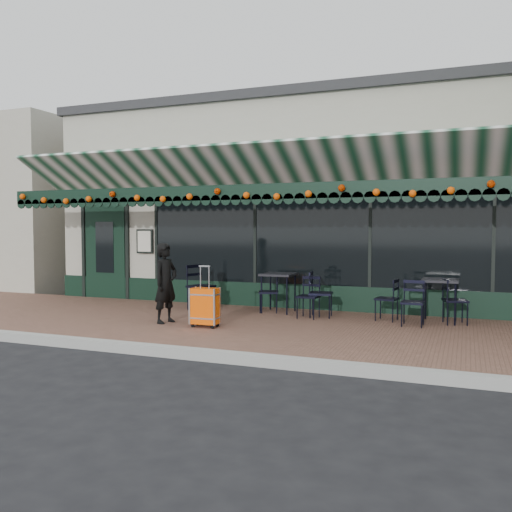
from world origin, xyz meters
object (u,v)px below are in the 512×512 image
at_px(cafe_table_b, 278,277).
at_px(chair_b_right, 321,294).
at_px(chair_b_left, 269,292).
at_px(cafe_table_a, 440,284).
at_px(chair_a_left, 387,299).
at_px(chair_a_front, 413,303).
at_px(suitcase, 205,307).
at_px(chair_b_front, 308,297).
at_px(chair_solo, 201,287).
at_px(chair_a_right, 455,301).
at_px(woman, 166,283).

xyz_separation_m(cafe_table_b, chair_b_right, (0.92, -0.26, -0.26)).
bearing_deg(chair_b_left, cafe_table_a, 72.87).
height_order(cafe_table_a, chair_b_right, chair_b_right).
bearing_deg(chair_a_left, chair_a_front, 58.85).
relative_size(suitcase, cafe_table_a, 1.35).
bearing_deg(cafe_table_a, chair_b_right, -174.00).
height_order(chair_b_right, chair_b_front, chair_b_right).
relative_size(cafe_table_a, chair_b_front, 0.98).
xyz_separation_m(cafe_table_a, chair_solo, (-4.58, -0.20, -0.22)).
height_order(chair_a_left, chair_b_front, chair_b_front).
relative_size(chair_a_front, chair_solo, 0.84).
height_order(cafe_table_b, chair_a_right, chair_a_right).
distance_m(cafe_table_a, chair_b_left, 3.20).
xyz_separation_m(suitcase, chair_a_left, (2.74, 1.76, 0.04)).
bearing_deg(chair_a_front, chair_a_left, 141.50).
bearing_deg(chair_solo, cafe_table_a, -69.99).
bearing_deg(chair_a_left, chair_b_right, -78.88).
bearing_deg(suitcase, woman, 169.17).
xyz_separation_m(chair_a_right, chair_b_right, (-2.34, -0.12, 0.03)).
distance_m(chair_a_front, chair_b_front, 1.87).
bearing_deg(chair_solo, chair_b_front, -77.58).
xyz_separation_m(chair_b_right, chair_b_front, (-0.19, -0.19, -0.04)).
bearing_deg(chair_b_left, chair_a_left, 69.13).
xyz_separation_m(chair_a_front, chair_b_right, (-1.68, 0.34, 0.04)).
xyz_separation_m(cafe_table_b, chair_a_right, (3.26, -0.14, -0.29)).
bearing_deg(cafe_table_b, cafe_table_a, -0.82).
bearing_deg(cafe_table_b, chair_b_right, -15.85).
distance_m(chair_a_right, chair_b_right, 2.34).
height_order(cafe_table_b, chair_b_right, chair_b_right).
height_order(suitcase, chair_a_front, suitcase).
height_order(chair_a_front, chair_b_front, chair_a_front).
xyz_separation_m(cafe_table_b, chair_a_front, (2.60, -0.60, -0.30)).
bearing_deg(chair_a_left, chair_a_right, 101.26).
relative_size(cafe_table_b, chair_b_left, 0.98).
bearing_deg(chair_b_left, chair_b_front, 49.92).
bearing_deg(cafe_table_b, suitcase, -107.68).
bearing_deg(chair_b_front, woman, -143.66).
bearing_deg(chair_a_front, chair_b_left, 170.11).
distance_m(suitcase, chair_a_left, 3.25).
distance_m(chair_a_front, chair_solo, 4.19).
height_order(cafe_table_b, chair_b_front, chair_b_front).
relative_size(chair_b_left, chair_b_right, 0.90).
distance_m(cafe_table_b, chair_a_left, 2.14).
relative_size(woman, chair_b_front, 1.80).
bearing_deg(chair_a_left, cafe_table_a, 108.23).
xyz_separation_m(cafe_table_b, chair_b_left, (-0.18, -0.07, -0.30)).
height_order(cafe_table_a, chair_a_left, same).
height_order(suitcase, cafe_table_b, suitcase).
relative_size(chair_a_front, chair_b_front, 1.01).
distance_m(cafe_table_b, chair_solo, 1.61).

